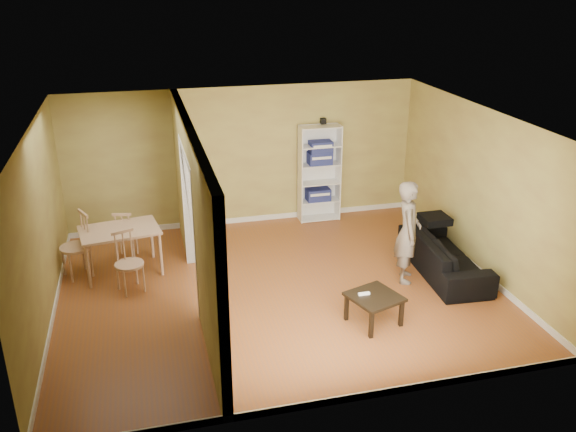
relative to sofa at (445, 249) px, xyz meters
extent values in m
plane|color=brown|center=(-2.70, 0.08, -0.40)|extent=(6.50, 6.50, 0.00)
plane|color=white|center=(-2.70, 0.08, 2.20)|extent=(6.50, 6.50, 0.00)
plane|color=tan|center=(-2.70, 2.83, 0.90)|extent=(6.50, 0.00, 6.50)
plane|color=tan|center=(-2.70, -2.67, 0.90)|extent=(6.50, 0.00, 6.50)
plane|color=tan|center=(-5.95, 0.08, 0.90)|extent=(0.00, 5.50, 5.50)
plane|color=tan|center=(0.55, 0.08, 0.90)|extent=(0.00, 5.50, 5.50)
cube|color=black|center=(-1.20, 2.77, 1.50)|extent=(0.10, 0.10, 0.10)
imported|color=black|center=(0.00, 0.00, 0.00)|extent=(2.13, 1.03, 0.79)
imported|color=slate|center=(-0.71, -0.09, 0.55)|extent=(0.83, 0.75, 1.90)
cube|color=white|center=(-1.68, 2.64, 0.53)|extent=(0.02, 0.34, 1.85)
cube|color=white|center=(-0.92, 2.64, 0.53)|extent=(0.02, 0.34, 1.85)
cube|color=white|center=(-1.30, 2.80, 0.53)|extent=(0.78, 0.02, 1.85)
cube|color=white|center=(-1.30, 2.64, -0.38)|extent=(0.74, 0.34, 0.02)
cube|color=white|center=(-1.30, 2.64, -0.01)|extent=(0.74, 0.34, 0.02)
cube|color=white|center=(-1.30, 2.64, 0.35)|extent=(0.74, 0.34, 0.02)
cube|color=white|center=(-1.30, 2.64, 0.71)|extent=(0.74, 0.34, 0.02)
cube|color=white|center=(-1.30, 2.64, 1.07)|extent=(0.74, 0.34, 0.02)
cube|color=white|center=(-1.30, 2.64, 1.43)|extent=(0.74, 0.34, 0.02)
cube|color=#17244B|center=(-1.31, 2.64, 0.11)|extent=(0.45, 0.29, 0.23)
cube|color=navy|center=(-1.29, 2.64, 0.83)|extent=(0.44, 0.29, 0.22)
cube|color=navy|center=(-1.28, 2.64, 1.04)|extent=(0.42, 0.27, 0.22)
cube|color=black|center=(-1.65, -1.16, 0.01)|extent=(0.63, 0.63, 0.04)
cube|color=black|center=(-1.92, -1.43, -0.20)|extent=(0.05, 0.05, 0.38)
cube|color=black|center=(-1.39, -1.43, -0.20)|extent=(0.05, 0.05, 0.38)
cube|color=black|center=(-1.92, -0.90, -0.20)|extent=(0.05, 0.05, 0.38)
cube|color=black|center=(-1.39, -0.90, -0.20)|extent=(0.05, 0.05, 0.38)
cube|color=white|center=(-1.79, -1.11, 0.04)|extent=(0.16, 0.04, 0.03)
cube|color=tan|center=(-4.99, 1.24, 0.33)|extent=(1.20, 0.80, 0.04)
cylinder|color=tan|center=(-5.54, 0.89, -0.04)|extent=(0.05, 0.05, 0.71)
cylinder|color=tan|center=(-4.44, 0.89, -0.04)|extent=(0.05, 0.05, 0.71)
cylinder|color=tan|center=(-5.54, 1.59, -0.04)|extent=(0.05, 0.05, 0.71)
cylinder|color=tan|center=(-4.44, 1.59, -0.04)|extent=(0.05, 0.05, 0.71)
camera|label=1|loc=(-4.55, -7.89, 4.13)|focal=38.00mm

